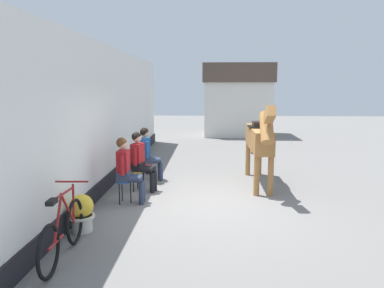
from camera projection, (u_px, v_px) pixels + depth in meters
ground_plane at (208, 170)px, 10.80m from camera, size 40.00×40.00×0.00m
pub_facade_wall at (107, 122)px, 9.20m from camera, size 0.34×14.00×3.40m
distant_cottage at (237, 99)px, 18.29m from camera, size 3.40×2.60×3.50m
seated_visitor_near at (127, 167)px, 7.64m from camera, size 0.61×0.49×1.39m
seated_visitor_middle at (140, 158)px, 8.54m from camera, size 0.61×0.48×1.39m
seated_visitor_far at (148, 151)px, 9.46m from camera, size 0.61×0.48×1.39m
saddled_horse_center at (260, 139)px, 8.94m from camera, size 0.50×3.00×2.06m
flower_planter_nearest at (82, 212)px, 6.20m from camera, size 0.43×0.43×0.64m
leaning_bicycle at (63, 232)px, 5.19m from camera, size 0.50×1.76×1.02m
satchel_bag at (151, 170)px, 10.31m from camera, size 0.30×0.17×0.20m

